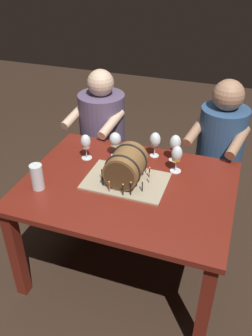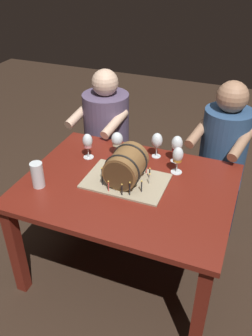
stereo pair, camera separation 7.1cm
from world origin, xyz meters
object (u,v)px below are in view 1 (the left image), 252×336
(wine_glass_amber, at_px, (177,155))
(person_seated_right, at_px, (217,161))
(wine_glass_red, at_px, (175,144))
(person_seated_left, at_px, (103,142))
(wine_glass_rose, at_px, (86,143))
(barrel_cake, at_px, (126,168))
(wine_glass_white, at_px, (115,140))
(dining_table, at_px, (127,198))
(beer_pint, at_px, (37,178))
(wine_glass_empty, at_px, (155,140))

(wine_glass_amber, relative_size, person_seated_right, 0.15)
(wine_glass_red, xyz_separation_m, wine_glass_amber, (0.04, -0.13, -0.00))
(wine_glass_amber, bearing_deg, person_seated_left, 145.31)
(wine_glass_red, distance_m, wine_glass_amber, 0.14)
(wine_glass_red, relative_size, person_seated_left, 0.16)
(wine_glass_rose, bearing_deg, barrel_cake, -26.83)
(wine_glass_rose, xyz_separation_m, wine_glass_red, (0.56, 0.17, 0.01))
(wine_glass_white, relative_size, wine_glass_amber, 0.96)
(wine_glass_white, bearing_deg, person_seated_right, 33.72)
(dining_table, distance_m, wine_glass_white, 0.41)
(beer_pint, bearing_deg, person_seated_right, 44.60)
(wine_glass_empty, distance_m, wine_glass_amber, 0.23)
(wine_glass_amber, bearing_deg, wine_glass_red, 107.18)
(person_seated_right, bearing_deg, barrel_cake, -124.42)
(wine_glass_rose, xyz_separation_m, person_seated_right, (0.83, 0.54, -0.29))
(barrel_cake, height_order, beer_pint, barrel_cake)
(wine_glass_white, relative_size, person_seated_right, 0.15)
(dining_table, height_order, person_seated_right, person_seated_right)
(wine_glass_white, height_order, person_seated_right, person_seated_right)
(wine_glass_red, bearing_deg, person_seated_right, 53.83)
(dining_table, xyz_separation_m, beer_pint, (-0.49, -0.21, 0.18))
(dining_table, height_order, person_seated_left, person_seated_left)
(barrel_cake, xyz_separation_m, wine_glass_red, (0.22, 0.34, 0.02))
(dining_table, bearing_deg, wine_glass_amber, 44.12)
(barrel_cake, height_order, person_seated_left, person_seated_left)
(wine_glass_white, bearing_deg, barrel_cake, -57.66)
(wine_glass_empty, bearing_deg, wine_glass_rose, -156.93)
(wine_glass_white, distance_m, wine_glass_red, 0.40)
(wine_glass_empty, relative_size, person_seated_right, 0.15)
(dining_table, height_order, wine_glass_red, wine_glass_red)
(dining_table, relative_size, wine_glass_white, 7.31)
(wine_glass_empty, bearing_deg, wine_glass_white, -161.84)
(wine_glass_empty, height_order, person_seated_left, person_seated_left)
(dining_table, distance_m, beer_pint, 0.56)
(wine_glass_amber, height_order, person_seated_right, person_seated_right)
(barrel_cake, relative_size, wine_glass_empty, 2.80)
(dining_table, bearing_deg, person_seated_left, 122.83)
(beer_pint, bearing_deg, wine_glass_rose, 72.62)
(wine_glass_rose, relative_size, beer_pint, 1.11)
(wine_glass_amber, distance_m, beer_pint, 0.86)
(wine_glass_rose, distance_m, person_seated_left, 0.62)
(wine_glass_empty, xyz_separation_m, wine_glass_white, (-0.25, -0.08, -0.00))
(beer_pint, bearing_deg, wine_glass_empty, 46.79)
(person_seated_left, bearing_deg, wine_glass_rose, -78.17)
(wine_glass_empty, bearing_deg, wine_glass_amber, -37.83)
(dining_table, height_order, wine_glass_rose, wine_glass_rose)
(wine_glass_empty, xyz_separation_m, person_seated_right, (0.40, 0.36, -0.29))
(person_seated_left, xyz_separation_m, person_seated_right, (0.94, -0.00, 0.00))
(wine_glass_rose, bearing_deg, person_seated_right, 32.92)
(dining_table, relative_size, wine_glass_rose, 7.17)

